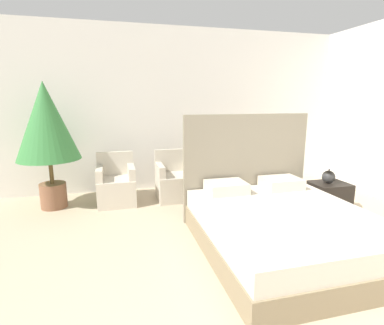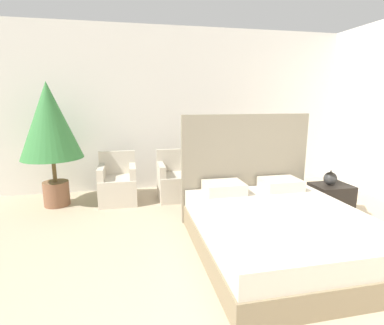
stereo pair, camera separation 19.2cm
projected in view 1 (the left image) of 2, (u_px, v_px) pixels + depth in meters
wall_back at (189, 110)px, 5.57m from camera, size 10.00×0.06×2.90m
bed at (280, 223)px, 3.35m from camera, size 1.78×2.08×1.45m
armchair_near_window_left at (116, 187)px, 4.77m from camera, size 0.59×0.58×0.80m
armchair_near_window_right at (175, 183)px, 5.00m from camera, size 0.59×0.59×0.80m
potted_palm at (47, 126)px, 4.39m from camera, size 0.91×0.91×1.90m
nightstand at (328, 198)px, 4.34m from camera, size 0.51×0.42×0.47m
table_lamp at (330, 162)px, 4.22m from camera, size 0.32×0.32×0.49m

